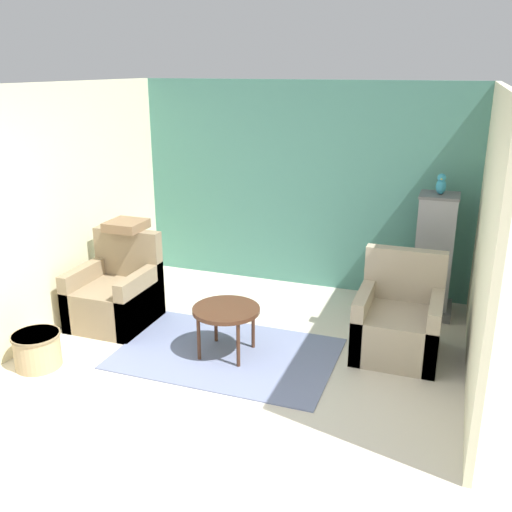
# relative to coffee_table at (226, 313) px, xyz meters

# --- Properties ---
(ground_plane) EXTENTS (20.00, 20.00, 0.00)m
(ground_plane) POSITION_rel_coffee_table_xyz_m (0.14, -1.20, -0.45)
(ground_plane) COLOR beige
(ground_plane) RESTS_ON ground
(wall_back_accent) EXTENTS (4.30, 0.06, 2.56)m
(wall_back_accent) POSITION_rel_coffee_table_xyz_m (0.14, 2.15, 0.84)
(wall_back_accent) COLOR #4C897A
(wall_back_accent) RESTS_ON ground_plane
(wall_left) EXTENTS (0.06, 3.31, 2.56)m
(wall_left) POSITION_rel_coffee_table_xyz_m (-1.98, 0.46, 0.84)
(wall_left) COLOR beige
(wall_left) RESTS_ON ground_plane
(wall_right) EXTENTS (0.06, 3.31, 2.56)m
(wall_right) POSITION_rel_coffee_table_xyz_m (2.26, 0.46, 0.84)
(wall_right) COLOR beige
(wall_right) RESTS_ON ground_plane
(area_rug) EXTENTS (2.12, 1.40, 0.01)m
(area_rug) POSITION_rel_coffee_table_xyz_m (-0.00, 0.00, -0.44)
(area_rug) COLOR slate
(area_rug) RESTS_ON ground_plane
(coffee_table) EXTENTS (0.66, 0.66, 0.50)m
(coffee_table) POSITION_rel_coffee_table_xyz_m (0.00, 0.00, 0.00)
(coffee_table) COLOR #472819
(coffee_table) RESTS_ON ground_plane
(armchair_left) EXTENTS (0.80, 0.83, 0.99)m
(armchair_left) POSITION_rel_coffee_table_xyz_m (-1.43, 0.28, -0.14)
(armchair_left) COLOR #8E7A5B
(armchair_left) RESTS_ON ground_plane
(armchair_right) EXTENTS (0.80, 0.83, 0.99)m
(armchair_right) POSITION_rel_coffee_table_xyz_m (1.57, 0.61, -0.14)
(armchair_right) COLOR tan
(armchair_right) RESTS_ON ground_plane
(birdcage) EXTENTS (0.51, 0.51, 1.40)m
(birdcage) POSITION_rel_coffee_table_xyz_m (1.81, 1.72, 0.23)
(birdcage) COLOR slate
(birdcage) RESTS_ON ground_plane
(parrot) EXTENTS (0.11, 0.19, 0.23)m
(parrot) POSITION_rel_coffee_table_xyz_m (1.81, 1.72, 1.06)
(parrot) COLOR teal
(parrot) RESTS_ON birdcage
(potted_plant) EXTENTS (0.31, 0.29, 0.66)m
(potted_plant) POSITION_rel_coffee_table_xyz_m (1.22, 1.58, -0.09)
(potted_plant) COLOR beige
(potted_plant) RESTS_ON ground_plane
(wicker_basket) EXTENTS (0.45, 0.45, 0.33)m
(wicker_basket) POSITION_rel_coffee_table_xyz_m (-1.59, -0.83, -0.27)
(wicker_basket) COLOR tan
(wicker_basket) RESTS_ON ground_plane
(throw_pillow) EXTENTS (0.40, 0.40, 0.10)m
(throw_pillow) POSITION_rel_coffee_table_xyz_m (-1.43, 0.58, 0.59)
(throw_pillow) COLOR #846647
(throw_pillow) RESTS_ON armchair_left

